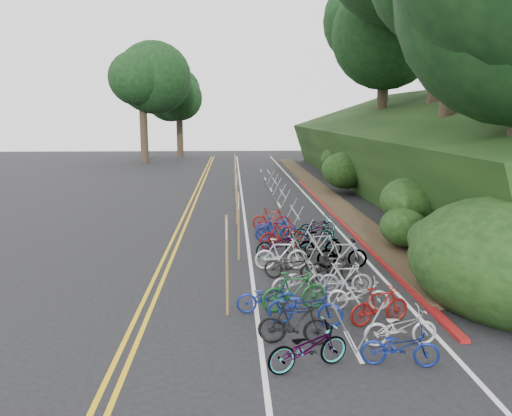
{
  "coord_description": "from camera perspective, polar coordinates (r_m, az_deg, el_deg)",
  "views": [
    {
      "loc": [
        0.38,
        -12.42,
        5.19
      ],
      "look_at": [
        1.38,
        8.21,
        1.3
      ],
      "focal_mm": 35.0,
      "sensor_mm": 36.0,
      "label": 1
    }
  ],
  "objects": [
    {
      "name": "bike_racks_rest",
      "position": [
        25.92,
        3.07,
        1.02
      ],
      "size": [
        1.14,
        23.0,
        1.17
      ],
      "color": "gray",
      "rests_on": "ground"
    },
    {
      "name": "bike_rack_front",
      "position": [
        12.49,
        10.02,
        -9.66
      ],
      "size": [
        1.17,
        2.9,
        1.23
      ],
      "color": "gray",
      "rests_on": "ground"
    },
    {
      "name": "road_markings",
      "position": [
        23.11,
        -2.08,
        -2.31
      ],
      "size": [
        7.47,
        80.0,
        0.01
      ],
      "color": "gold",
      "rests_on": "ground"
    },
    {
      "name": "signposts_rest",
      "position": [
        26.69,
        -2.27,
        2.56
      ],
      "size": [
        0.08,
        18.4,
        2.5
      ],
      "color": "brown",
      "rests_on": "ground"
    },
    {
      "name": "bike_valet",
      "position": [
        16.29,
        6.11,
        -6.19
      ],
      "size": [
        3.29,
        14.5,
        1.09
      ],
      "color": "slate",
      "rests_on": "ground"
    },
    {
      "name": "tree_cluster",
      "position": [
        36.41,
        13.16,
        21.68
      ],
      "size": [
        33.22,
        54.69,
        19.78
      ],
      "color": "#2D2319",
      "rests_on": "ground"
    },
    {
      "name": "signpost_near",
      "position": [
        12.93,
        -3.34,
        -5.8
      ],
      "size": [
        0.08,
        0.4,
        2.68
      ],
      "color": "brown",
      "rests_on": "ground"
    },
    {
      "name": "red_curb",
      "position": [
        25.52,
        9.32,
        -1.1
      ],
      "size": [
        0.25,
        28.0,
        0.1
      ],
      "primitive_type": "cube",
      "color": "maroon",
      "rests_on": "ground"
    },
    {
      "name": "bike_front",
      "position": [
        13.41,
        1.24,
        -10.15
      ],
      "size": [
        0.65,
        1.65,
        0.85
      ],
      "primitive_type": "imported",
      "rotation": [
        0.0,
        0.0,
        1.62
      ],
      "color": "navy",
      "rests_on": "ground"
    },
    {
      "name": "ground",
      "position": [
        13.47,
        -4.26,
        -12.03
      ],
      "size": [
        120.0,
        120.0,
        0.0
      ],
      "primitive_type": "plane",
      "color": "black",
      "rests_on": "ground"
    },
    {
      "name": "embankment",
      "position": [
        33.98,
        19.06,
        5.66
      ],
      "size": [
        14.3,
        48.14,
        9.11
      ],
      "color": "black",
      "rests_on": "ground"
    }
  ]
}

